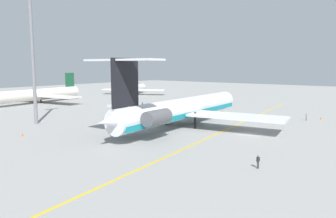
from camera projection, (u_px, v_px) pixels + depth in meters
name	position (u px, v px, depth m)	size (l,w,h in m)	color
ground	(249.00, 134.00, 55.86)	(317.75, 317.75, 0.00)	gray
main_jetliner	(180.00, 109.00, 62.44)	(45.27, 40.14, 13.18)	silver
airliner_mid_left	(38.00, 94.00, 103.44)	(32.21, 31.99, 9.63)	silver
airliner_mid_right	(134.00, 89.00, 135.14)	(26.13, 26.41, 8.29)	white
ground_crew_near_nose	(306.00, 116.00, 69.74)	(0.38, 0.26, 1.65)	black
ground_crew_near_tail	(142.00, 104.00, 91.31)	(0.31, 0.33, 1.66)	black
ground_crew_portside	(258.00, 160.00, 37.05)	(0.29, 0.34, 1.64)	black
safety_cone_nose	(321.00, 118.00, 71.61)	(0.40, 0.40, 0.55)	#EA590F
safety_cone_wingtip	(23.00, 134.00, 54.52)	(0.40, 0.40, 0.55)	#EA590F
safety_cone_tail	(183.00, 107.00, 92.56)	(0.40, 0.40, 0.55)	#EA590F
taxiway_centreline	(223.00, 131.00, 58.56)	(104.35, 0.36, 0.01)	gold
light_mast	(33.00, 54.00, 64.21)	(4.00, 0.70, 26.34)	slate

